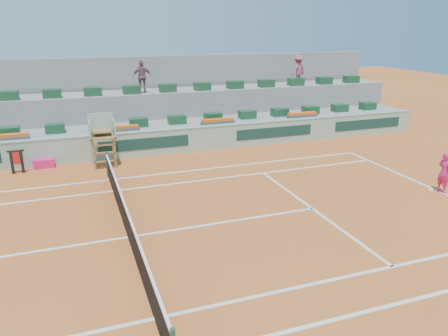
# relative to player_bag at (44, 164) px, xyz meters

# --- Properties ---
(ground) EXTENTS (90.00, 90.00, 0.00)m
(ground) POSITION_rel_player_bag_xyz_m (2.60, -8.15, -0.20)
(ground) COLOR #AA5220
(ground) RESTS_ON ground
(seating_tier_lower) EXTENTS (36.00, 4.00, 1.20)m
(seating_tier_lower) POSITION_rel_player_bag_xyz_m (2.60, 2.55, 0.40)
(seating_tier_lower) COLOR gray
(seating_tier_lower) RESTS_ON ground
(seating_tier_upper) EXTENTS (36.00, 2.40, 2.60)m
(seating_tier_upper) POSITION_rel_player_bag_xyz_m (2.60, 4.15, 1.10)
(seating_tier_upper) COLOR gray
(seating_tier_upper) RESTS_ON ground
(stadium_back_wall) EXTENTS (36.00, 0.40, 4.40)m
(stadium_back_wall) POSITION_rel_player_bag_xyz_m (2.60, 5.75, 2.00)
(stadium_back_wall) COLOR gray
(stadium_back_wall) RESTS_ON ground
(player_bag) EXTENTS (0.90, 0.40, 0.40)m
(player_bag) POSITION_rel_player_bag_xyz_m (0.00, 0.00, 0.00)
(player_bag) COLOR #E61E70
(player_bag) RESTS_ON ground
(spectator_mid) EXTENTS (1.06, 0.51, 1.75)m
(spectator_mid) POSITION_rel_player_bag_xyz_m (5.24, 3.61, 3.28)
(spectator_mid) COLOR #78505D
(spectator_mid) RESTS_ON seating_tier_upper
(spectator_right) EXTENTS (1.33, 1.06, 1.80)m
(spectator_right) POSITION_rel_player_bag_xyz_m (14.81, 3.77, 3.30)
(spectator_right) COLOR #9B4D62
(spectator_right) RESTS_ON seating_tier_upper
(court_lines) EXTENTS (23.89, 11.09, 0.01)m
(court_lines) POSITION_rel_player_bag_xyz_m (2.60, -8.15, -0.19)
(court_lines) COLOR silver
(court_lines) RESTS_ON ground
(tennis_net) EXTENTS (0.10, 11.97, 1.10)m
(tennis_net) POSITION_rel_player_bag_xyz_m (2.60, -8.15, 0.33)
(tennis_net) COLOR black
(tennis_net) RESTS_ON ground
(advertising_hoarding) EXTENTS (36.00, 0.34, 1.26)m
(advertising_hoarding) POSITION_rel_player_bag_xyz_m (2.62, 0.35, 0.43)
(advertising_hoarding) COLOR #8FB49E
(advertising_hoarding) RESTS_ON ground
(umpire_chair) EXTENTS (1.10, 0.90, 2.40)m
(umpire_chair) POSITION_rel_player_bag_xyz_m (2.60, -0.65, 1.34)
(umpire_chair) COLOR olive
(umpire_chair) RESTS_ON ground
(seat_row_lower) EXTENTS (32.90, 0.60, 0.44)m
(seat_row_lower) POSITION_rel_player_bag_xyz_m (2.60, 1.65, 1.22)
(seat_row_lower) COLOR #174627
(seat_row_lower) RESTS_ON seating_tier_lower
(seat_row_upper) EXTENTS (32.90, 0.60, 0.44)m
(seat_row_upper) POSITION_rel_player_bag_xyz_m (2.60, 3.55, 2.62)
(seat_row_upper) COLOR #174627
(seat_row_upper) RESTS_ON seating_tier_upper
(flower_planters) EXTENTS (26.80, 0.36, 0.28)m
(flower_planters) POSITION_rel_player_bag_xyz_m (1.10, 0.85, 1.13)
(flower_planters) COLOR #505050
(flower_planters) RESTS_ON seating_tier_lower
(towel_rack) EXTENTS (0.68, 0.11, 1.03)m
(towel_rack) POSITION_rel_player_bag_xyz_m (-1.04, -0.42, 0.40)
(towel_rack) COLOR black
(towel_rack) RESTS_ON ground
(tennis_player) EXTENTS (0.41, 0.86, 2.28)m
(tennis_player) POSITION_rel_player_bag_xyz_m (14.54, -8.42, 0.61)
(tennis_player) COLOR #E61E70
(tennis_player) RESTS_ON ground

